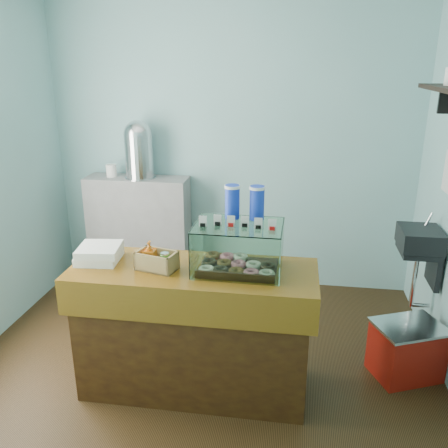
% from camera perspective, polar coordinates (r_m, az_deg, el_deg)
% --- Properties ---
extents(ground, '(3.50, 3.50, 0.00)m').
position_cam_1_polar(ground, '(3.74, -2.59, -16.45)').
color(ground, black).
rests_on(ground, ground).
extents(room_shell, '(3.54, 3.04, 2.82)m').
position_cam_1_polar(room_shell, '(3.08, -2.56, 10.36)').
color(room_shell, '#80B7BB').
rests_on(room_shell, ground).
extents(counter, '(1.60, 0.60, 0.90)m').
position_cam_1_polar(counter, '(3.28, -3.60, -12.46)').
color(counter, '#47290D').
rests_on(counter, ground).
extents(back_shelf, '(1.00, 0.32, 1.10)m').
position_cam_1_polar(back_shelf, '(4.84, -10.10, -0.82)').
color(back_shelf, gray).
rests_on(back_shelf, ground).
extents(display_case, '(0.56, 0.42, 0.52)m').
position_cam_1_polar(display_case, '(3.02, 1.79, -2.31)').
color(display_case, '#351B0F').
rests_on(display_case, counter).
extents(condiment_crate, '(0.28, 0.21, 0.18)m').
position_cam_1_polar(condiment_crate, '(3.07, -8.23, -4.26)').
color(condiment_crate, tan).
rests_on(condiment_crate, counter).
extents(pastry_boxes, '(0.31, 0.30, 0.11)m').
position_cam_1_polar(pastry_boxes, '(3.27, -14.76, -3.43)').
color(pastry_boxes, white).
rests_on(pastry_boxes, counter).
extents(coffee_urn, '(0.30, 0.30, 0.55)m').
position_cam_1_polar(coffee_urn, '(4.60, -10.23, 8.96)').
color(coffee_urn, silver).
rests_on(coffee_urn, back_shelf).
extents(red_cooler, '(0.57, 0.51, 0.41)m').
position_cam_1_polar(red_cooler, '(3.75, 21.10, -13.97)').
color(red_cooler, '#AE180D').
rests_on(red_cooler, ground).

